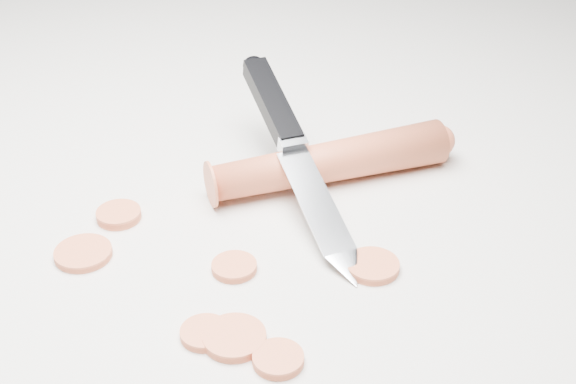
# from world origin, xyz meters

# --- Properties ---
(ground) EXTENTS (2.40, 2.40, 0.00)m
(ground) POSITION_xyz_m (0.00, 0.00, 0.00)
(ground) COLOR silver
(ground) RESTS_ON ground
(carrot) EXTENTS (0.17, 0.14, 0.03)m
(carrot) POSITION_xyz_m (0.05, 0.10, 0.02)
(carrot) COLOR #C84D2B
(carrot) RESTS_ON ground
(carrot_slice_0) EXTENTS (0.04, 0.04, 0.01)m
(carrot_slice_0) POSITION_xyz_m (-0.09, -0.04, 0.00)
(carrot_slice_0) COLOR #DE6137
(carrot_slice_0) RESTS_ON ground
(carrot_slice_1) EXTENTS (0.03, 0.03, 0.01)m
(carrot_slice_1) POSITION_xyz_m (0.02, -0.09, 0.00)
(carrot_slice_1) COLOR #DE6137
(carrot_slice_1) RESTS_ON ground
(carrot_slice_2) EXTENTS (0.04, 0.04, 0.01)m
(carrot_slice_2) POSITION_xyz_m (0.04, -0.09, 0.00)
(carrot_slice_2) COLOR #DE6137
(carrot_slice_2) RESTS_ON ground
(carrot_slice_3) EXTENTS (0.03, 0.03, 0.01)m
(carrot_slice_3) POSITION_xyz_m (0.01, -0.03, 0.00)
(carrot_slice_3) COLOR #DE6137
(carrot_slice_3) RESTS_ON ground
(carrot_slice_4) EXTENTS (0.04, 0.04, 0.01)m
(carrot_slice_4) POSITION_xyz_m (0.10, 0.00, 0.00)
(carrot_slice_4) COLOR #DE6137
(carrot_slice_4) RESTS_ON ground
(carrot_slice_5) EXTENTS (0.03, 0.03, 0.01)m
(carrot_slice_5) POSITION_xyz_m (-0.09, 0.01, 0.00)
(carrot_slice_5) COLOR #DE6137
(carrot_slice_5) RESTS_ON ground
(carrot_slice_6) EXTENTS (0.03, 0.03, 0.01)m
(carrot_slice_6) POSITION_xyz_m (0.07, -0.10, 0.00)
(carrot_slice_6) COLOR #DE6137
(carrot_slice_6) RESTS_ON ground
(kitchen_knife) EXTENTS (0.16, 0.21, 0.07)m
(kitchen_knife) POSITION_xyz_m (0.03, 0.07, 0.04)
(kitchen_knife) COLOR silver
(kitchen_knife) RESTS_ON ground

